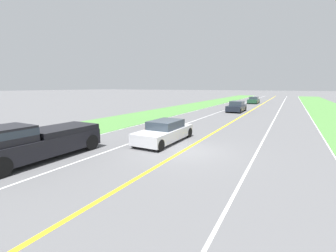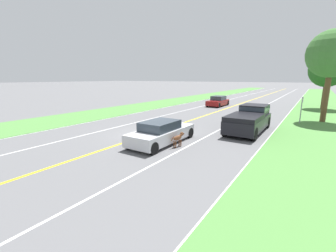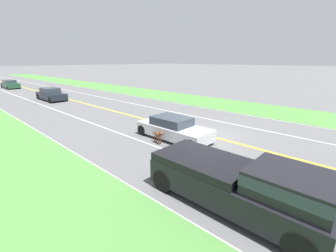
{
  "view_description": "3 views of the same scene",
  "coord_description": "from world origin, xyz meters",
  "px_view_note": "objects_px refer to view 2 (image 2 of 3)",
  "views": [
    {
      "loc": [
        -4.83,
        10.71,
        3.39
      ],
      "look_at": [
        1.94,
        -1.72,
        0.9
      ],
      "focal_mm": 24.0,
      "sensor_mm": 36.0,
      "label": 1
    },
    {
      "loc": [
        9.16,
        -11.58,
        3.75
      ],
      "look_at": [
        2.1,
        -0.8,
        0.98
      ],
      "focal_mm": 24.0,
      "sensor_mm": 36.0,
      "label": 2
    },
    {
      "loc": [
        11.45,
        7.32,
        4.57
      ],
      "look_at": [
        2.63,
        -0.91,
        1.01
      ],
      "focal_mm": 24.0,
      "sensor_mm": 36.0,
      "label": 3
    }
  ],
  "objects_px": {
    "pickup_truck": "(250,119)",
    "roadside_tree_right_far": "(328,70)",
    "dog": "(178,138)",
    "ego_car": "(161,133)",
    "roadside_tree_right_near": "(332,54)",
    "oncoming_car": "(218,101)",
    "street_sign": "(302,107)"
  },
  "relations": [
    {
      "from": "street_sign",
      "to": "ego_car",
      "type": "bearing_deg",
      "value": -120.2
    },
    {
      "from": "roadside_tree_right_near",
      "to": "street_sign",
      "type": "xyz_separation_m",
      "value": [
        -1.59,
        -1.98,
        -4.22
      ]
    },
    {
      "from": "ego_car",
      "to": "pickup_truck",
      "type": "distance_m",
      "value": 6.92
    },
    {
      "from": "roadside_tree_right_near",
      "to": "roadside_tree_right_far",
      "type": "height_order",
      "value": "roadside_tree_right_near"
    },
    {
      "from": "ego_car",
      "to": "oncoming_car",
      "type": "height_order",
      "value": "oncoming_car"
    },
    {
      "from": "pickup_truck",
      "to": "roadside_tree_right_far",
      "type": "height_order",
      "value": "roadside_tree_right_far"
    },
    {
      "from": "ego_car",
      "to": "roadside_tree_right_near",
      "type": "distance_m",
      "value": 16.09
    },
    {
      "from": "oncoming_car",
      "to": "ego_car",
      "type": "bearing_deg",
      "value": 101.18
    },
    {
      "from": "pickup_truck",
      "to": "oncoming_car",
      "type": "bearing_deg",
      "value": 119.52
    },
    {
      "from": "pickup_truck",
      "to": "roadside_tree_right_far",
      "type": "xyz_separation_m",
      "value": [
        4.61,
        16.97,
        3.77
      ]
    },
    {
      "from": "pickup_truck",
      "to": "dog",
      "type": "bearing_deg",
      "value": -111.17
    },
    {
      "from": "oncoming_car",
      "to": "roadside_tree_right_far",
      "type": "bearing_deg",
      "value": -160.42
    },
    {
      "from": "roadside_tree_right_near",
      "to": "ego_car",
      "type": "bearing_deg",
      "value": -121.64
    },
    {
      "from": "ego_car",
      "to": "roadside_tree_right_near",
      "type": "xyz_separation_m",
      "value": [
        8.02,
        13.02,
        5.01
      ]
    },
    {
      "from": "dog",
      "to": "roadside_tree_right_near",
      "type": "xyz_separation_m",
      "value": [
        6.82,
        13.09,
        5.13
      ]
    },
    {
      "from": "dog",
      "to": "pickup_truck",
      "type": "height_order",
      "value": "pickup_truck"
    },
    {
      "from": "dog",
      "to": "street_sign",
      "type": "distance_m",
      "value": 12.31
    },
    {
      "from": "ego_car",
      "to": "dog",
      "type": "distance_m",
      "value": 1.21
    },
    {
      "from": "dog",
      "to": "pickup_truck",
      "type": "distance_m",
      "value": 6.46
    },
    {
      "from": "dog",
      "to": "pickup_truck",
      "type": "bearing_deg",
      "value": 80.94
    },
    {
      "from": "oncoming_car",
      "to": "street_sign",
      "type": "height_order",
      "value": "street_sign"
    },
    {
      "from": "pickup_truck",
      "to": "street_sign",
      "type": "height_order",
      "value": "street_sign"
    },
    {
      "from": "pickup_truck",
      "to": "roadside_tree_right_far",
      "type": "relative_size",
      "value": 0.82
    },
    {
      "from": "roadside_tree_right_far",
      "to": "roadside_tree_right_near",
      "type": "bearing_deg",
      "value": -90.69
    },
    {
      "from": "ego_car",
      "to": "roadside_tree_right_far",
      "type": "height_order",
      "value": "roadside_tree_right_far"
    },
    {
      "from": "dog",
      "to": "roadside_tree_right_near",
      "type": "bearing_deg",
      "value": 74.59
    },
    {
      "from": "ego_car",
      "to": "roadside_tree_right_near",
      "type": "bearing_deg",
      "value": 58.36
    },
    {
      "from": "dog",
      "to": "ego_car",
      "type": "bearing_deg",
      "value": -171.36
    },
    {
      "from": "ego_car",
      "to": "roadside_tree_right_far",
      "type": "xyz_separation_m",
      "value": [
        8.14,
        22.91,
        4.06
      ]
    },
    {
      "from": "street_sign",
      "to": "pickup_truck",
      "type": "bearing_deg",
      "value": -119.61
    },
    {
      "from": "roadside_tree_right_far",
      "to": "oncoming_car",
      "type": "bearing_deg",
      "value": -160.42
    },
    {
      "from": "pickup_truck",
      "to": "street_sign",
      "type": "distance_m",
      "value": 5.88
    }
  ]
}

